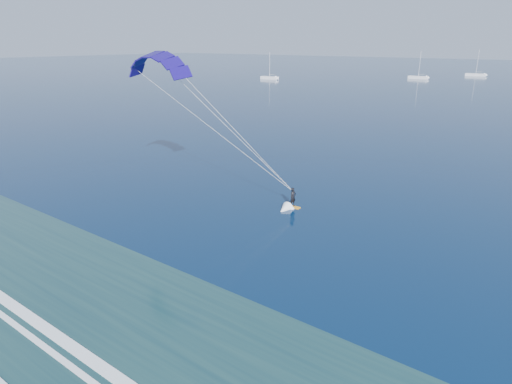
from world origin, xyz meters
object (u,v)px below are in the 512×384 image
object	(u,v)px
sailboat_1	(418,77)
sailboat_2	(476,75)
kitesurfer_rig	(223,123)
sailboat_0	(269,78)

from	to	relation	value
sailboat_1	sailboat_2	distance (m)	35.81
kitesurfer_rig	sailboat_0	bearing A→B (deg)	124.32
sailboat_0	sailboat_1	distance (m)	64.16
sailboat_0	sailboat_1	world-z (taller)	sailboat_1
sailboat_1	sailboat_0	bearing A→B (deg)	-140.25
kitesurfer_rig	sailboat_0	xyz separation A→B (m)	(-87.95, 128.83, -7.53)
sailboat_1	sailboat_2	bearing A→B (deg)	64.15
sailboat_2	sailboat_0	bearing A→B (deg)	-131.56
sailboat_1	kitesurfer_rig	bearing A→B (deg)	-77.19
sailboat_2	kitesurfer_rig	bearing A→B (deg)	-83.50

